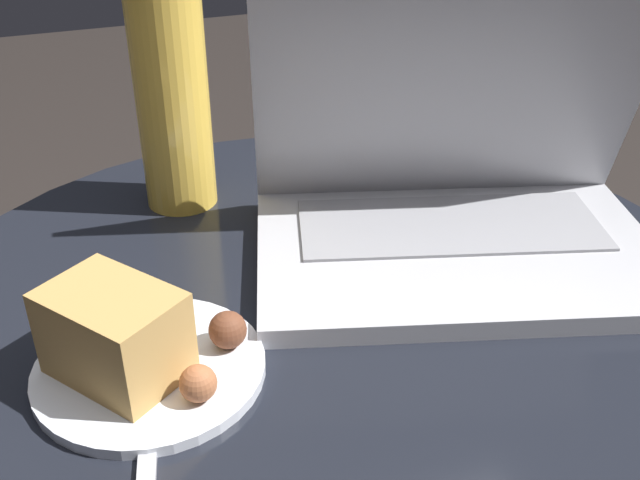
{
  "coord_description": "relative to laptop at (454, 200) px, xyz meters",
  "views": [
    {
      "loc": [
        -0.2,
        -0.48,
        0.89
      ],
      "look_at": [
        -0.01,
        -0.01,
        0.58
      ],
      "focal_mm": 42.0,
      "sensor_mm": 36.0,
      "label": 1
    }
  ],
  "objects": [
    {
      "name": "fork",
      "position": [
        -0.31,
        -0.11,
        -0.05
      ],
      "size": [
        0.06,
        0.19,
        0.0
      ],
      "color": "#B2B2B7",
      "rests_on": "table"
    },
    {
      "name": "table",
      "position": [
        -0.14,
        -0.05,
        -0.17
      ],
      "size": [
        0.75,
        0.75,
        0.51
      ],
      "color": "black",
      "rests_on": "ground_plane"
    },
    {
      "name": "beer_glass",
      "position": [
        -0.22,
        0.19,
        0.08
      ],
      "size": [
        0.08,
        0.08,
        0.26
      ],
      "color": "gold",
      "rests_on": "table"
    },
    {
      "name": "snack_plate",
      "position": [
        -0.31,
        -0.08,
        -0.02
      ],
      "size": [
        0.17,
        0.17,
        0.08
      ],
      "color": "silver",
      "rests_on": "table"
    },
    {
      "name": "laptop",
      "position": [
        0.0,
        0.0,
        0.0
      ],
      "size": [
        0.42,
        0.34,
        0.24
      ],
      "color": "#B2B2B7",
      "rests_on": "table"
    }
  ]
}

